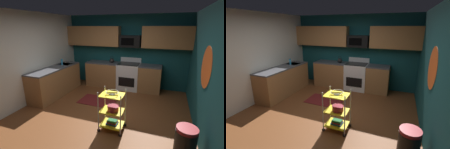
{
  "view_description": "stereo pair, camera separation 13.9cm",
  "coord_description": "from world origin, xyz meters",
  "views": [
    {
      "loc": [
        1.5,
        -3.24,
        2.18
      ],
      "look_at": [
        0.24,
        0.28,
        1.05
      ],
      "focal_mm": 25.41,
      "sensor_mm": 36.0,
      "label": 1
    },
    {
      "loc": [
        1.63,
        -3.19,
        2.18
      ],
      "look_at": [
        0.24,
        0.28,
        1.05
      ],
      "focal_mm": 25.41,
      "sensor_mm": 36.0,
      "label": 2
    }
  ],
  "objects": [
    {
      "name": "floor",
      "position": [
        0.0,
        0.0,
        -0.02
      ],
      "size": [
        4.4,
        4.8,
        0.04
      ],
      "primitive_type": "cube",
      "color": "brown",
      "rests_on": "ground"
    },
    {
      "name": "wall_back",
      "position": [
        0.0,
        2.43,
        1.3
      ],
      "size": [
        4.52,
        0.06,
        2.6
      ],
      "primitive_type": "cube",
      "color": "#14474C",
      "rests_on": "ground"
    },
    {
      "name": "wall_left",
      "position": [
        -2.23,
        0.0,
        1.3
      ],
      "size": [
        0.06,
        4.8,
        2.6
      ],
      "primitive_type": "cube",
      "color": "silver",
      "rests_on": "ground"
    },
    {
      "name": "wall_right",
      "position": [
        2.23,
        0.0,
        1.3
      ],
      "size": [
        0.06,
        4.8,
        2.6
      ],
      "primitive_type": "cube",
      "color": "#14474C",
      "rests_on": "ground"
    },
    {
      "name": "wall_flower_decal",
      "position": [
        2.2,
        0.08,
        1.45
      ],
      "size": [
        0.0,
        0.8,
        0.8
      ],
      "primitive_type": "cylinder",
      "rotation": [
        0.0,
        1.57,
        0.0
      ],
      "color": "#E5591E"
    },
    {
      "name": "counter_run",
      "position": [
        -0.82,
        1.55,
        0.46
      ],
      "size": [
        3.55,
        2.6,
        0.92
      ],
      "color": "#9E6B3D",
      "rests_on": "ground"
    },
    {
      "name": "oven_range",
      "position": [
        0.23,
        2.1,
        0.48
      ],
      "size": [
        0.76,
        0.65,
        1.1
      ],
      "color": "white",
      "rests_on": "ground"
    },
    {
      "name": "upper_cabinets",
      "position": [
        -0.05,
        2.23,
        1.85
      ],
      "size": [
        4.4,
        0.33,
        0.7
      ],
      "color": "#9E6B3D"
    },
    {
      "name": "microwave",
      "position": [
        0.23,
        2.21,
        1.7
      ],
      "size": [
        0.7,
        0.39,
        0.4
      ],
      "color": "black"
    },
    {
      "name": "rolling_cart",
      "position": [
        0.49,
        -0.38,
        0.45
      ],
      "size": [
        0.55,
        0.4,
        0.91
      ],
      "color": "silver",
      "rests_on": "ground"
    },
    {
      "name": "fruit_bowl",
      "position": [
        0.49,
        -0.38,
        0.88
      ],
      "size": [
        0.27,
        0.27,
        0.07
      ],
      "color": "silver",
      "rests_on": "rolling_cart"
    },
    {
      "name": "mixing_bowl_large",
      "position": [
        0.51,
        -0.38,
        0.52
      ],
      "size": [
        0.25,
        0.25,
        0.11
      ],
      "color": "maroon",
      "rests_on": "rolling_cart"
    },
    {
      "name": "book_stack",
      "position": [
        0.49,
        -0.38,
        0.17
      ],
      "size": [
        0.25,
        0.2,
        0.09
      ],
      "color": "#1E4C8C",
      "rests_on": "rolling_cart"
    },
    {
      "name": "kettle",
      "position": [
        -0.41,
        2.1,
        1.0
      ],
      "size": [
        0.21,
        0.18,
        0.26
      ],
      "color": "black",
      "rests_on": "counter_run"
    },
    {
      "name": "dish_soap_bottle",
      "position": [
        -1.91,
        1.19,
        1.02
      ],
      "size": [
        0.06,
        0.06,
        0.2
      ],
      "primitive_type": "cylinder",
      "color": "#2D8CBF",
      "rests_on": "counter_run"
    },
    {
      "name": "trash_can",
      "position": [
        1.9,
        -0.83,
        0.33
      ],
      "size": [
        0.34,
        0.42,
        0.66
      ],
      "color": "black",
      "rests_on": "ground"
    },
    {
      "name": "floor_rug",
      "position": [
        -0.4,
        0.78,
        0.01
      ],
      "size": [
        1.11,
        0.72,
        0.01
      ],
      "primitive_type": "cube",
      "rotation": [
        0.0,
        0.0,
        -0.02
      ],
      "color": "maroon",
      "rests_on": "ground"
    }
  ]
}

